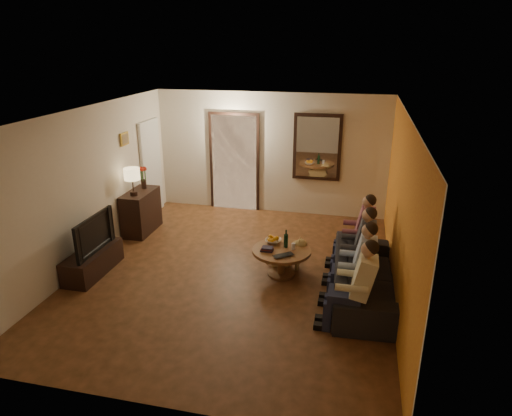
% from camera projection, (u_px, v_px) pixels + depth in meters
% --- Properties ---
extents(floor, '(5.00, 6.00, 0.01)m').
position_uv_depth(floor, '(234.00, 272.00, 7.51)').
color(floor, '#402811').
rests_on(floor, ground).
extents(ceiling, '(5.00, 6.00, 0.01)m').
position_uv_depth(ceiling, '(231.00, 113.00, 6.61)').
color(ceiling, white).
rests_on(ceiling, back_wall).
extents(back_wall, '(5.00, 0.02, 2.60)m').
position_uv_depth(back_wall, '(270.00, 154.00, 9.80)').
color(back_wall, beige).
rests_on(back_wall, floor).
extents(front_wall, '(5.00, 0.02, 2.60)m').
position_uv_depth(front_wall, '(147.00, 298.00, 4.31)').
color(front_wall, beige).
rests_on(front_wall, floor).
extents(left_wall, '(0.02, 6.00, 2.60)m').
position_uv_depth(left_wall, '(88.00, 187.00, 7.58)').
color(left_wall, beige).
rests_on(left_wall, floor).
extents(right_wall, '(0.02, 6.00, 2.60)m').
position_uv_depth(right_wall, '(401.00, 211.00, 6.53)').
color(right_wall, beige).
rests_on(right_wall, floor).
extents(orange_accent, '(0.01, 6.00, 2.60)m').
position_uv_depth(orange_accent, '(400.00, 210.00, 6.54)').
color(orange_accent, orange).
rests_on(orange_accent, right_wall).
extents(kitchen_doorway, '(1.00, 0.06, 2.10)m').
position_uv_depth(kitchen_doorway, '(234.00, 163.00, 10.04)').
color(kitchen_doorway, '#FFE0A5').
rests_on(kitchen_doorway, floor).
extents(door_trim, '(1.12, 0.04, 2.22)m').
position_uv_depth(door_trim, '(234.00, 163.00, 10.03)').
color(door_trim, black).
rests_on(door_trim, floor).
extents(fridge_glimpse, '(0.45, 0.03, 1.70)m').
position_uv_depth(fridge_glimpse, '(246.00, 170.00, 10.04)').
color(fridge_glimpse, silver).
rests_on(fridge_glimpse, floor).
extents(mirror_frame, '(1.00, 0.05, 1.40)m').
position_uv_depth(mirror_frame, '(317.00, 147.00, 9.49)').
color(mirror_frame, black).
rests_on(mirror_frame, back_wall).
extents(mirror_glass, '(0.86, 0.02, 1.26)m').
position_uv_depth(mirror_glass, '(317.00, 148.00, 9.46)').
color(mirror_glass, white).
rests_on(mirror_glass, back_wall).
extents(white_door, '(0.06, 0.85, 2.04)m').
position_uv_depth(white_door, '(151.00, 168.00, 9.77)').
color(white_door, white).
rests_on(white_door, floor).
extents(framed_art, '(0.03, 0.28, 0.24)m').
position_uv_depth(framed_art, '(124.00, 139.00, 8.57)').
color(framed_art, '#B28C33').
rests_on(framed_art, left_wall).
extents(art_canvas, '(0.01, 0.22, 0.18)m').
position_uv_depth(art_canvas, '(125.00, 139.00, 8.57)').
color(art_canvas, brown).
rests_on(art_canvas, left_wall).
extents(dresser, '(0.45, 0.93, 0.83)m').
position_uv_depth(dresser, '(141.00, 212.00, 8.99)').
color(dresser, black).
rests_on(dresser, floor).
extents(table_lamp, '(0.30, 0.30, 0.54)m').
position_uv_depth(table_lamp, '(133.00, 182.00, 8.55)').
color(table_lamp, beige).
rests_on(table_lamp, dresser).
extents(flower_vase, '(0.14, 0.14, 0.44)m').
position_uv_depth(flower_vase, '(143.00, 178.00, 8.97)').
color(flower_vase, '#AF2412').
rests_on(flower_vase, dresser).
extents(tv_stand, '(0.45, 1.19, 0.40)m').
position_uv_depth(tv_stand, '(93.00, 262.00, 7.44)').
color(tv_stand, black).
rests_on(tv_stand, floor).
extents(tv, '(1.05, 0.14, 0.61)m').
position_uv_depth(tv, '(89.00, 233.00, 7.27)').
color(tv, black).
rests_on(tv, tv_stand).
extents(sofa, '(2.28, 0.98, 0.66)m').
position_uv_depth(sofa, '(364.00, 276.00, 6.72)').
color(sofa, black).
rests_on(sofa, floor).
extents(person_a, '(0.60, 0.40, 1.20)m').
position_uv_depth(person_a, '(358.00, 290.00, 5.82)').
color(person_a, tan).
rests_on(person_a, sofa).
extents(person_b, '(0.60, 0.40, 1.20)m').
position_uv_depth(person_b, '(358.00, 268.00, 6.37)').
color(person_b, tan).
rests_on(person_b, sofa).
extents(person_c, '(0.60, 0.40, 1.20)m').
position_uv_depth(person_c, '(359.00, 250.00, 6.92)').
color(person_c, tan).
rests_on(person_c, sofa).
extents(person_d, '(0.60, 0.40, 1.20)m').
position_uv_depth(person_d, '(360.00, 235.00, 7.47)').
color(person_d, tan).
rests_on(person_d, sofa).
extents(dog, '(0.56, 0.24, 0.56)m').
position_uv_depth(dog, '(288.00, 252.00, 7.58)').
color(dog, olive).
rests_on(dog, floor).
extents(coffee_table, '(1.10, 1.10, 0.45)m').
position_uv_depth(coffee_table, '(281.00, 262.00, 7.37)').
color(coffee_table, brown).
rests_on(coffee_table, floor).
extents(bowl, '(0.26, 0.26, 0.06)m').
position_uv_depth(bowl, '(273.00, 241.00, 7.52)').
color(bowl, white).
rests_on(bowl, coffee_table).
extents(oranges, '(0.20, 0.20, 0.08)m').
position_uv_depth(oranges, '(273.00, 237.00, 7.50)').
color(oranges, orange).
rests_on(oranges, bowl).
extents(wine_bottle, '(0.07, 0.07, 0.31)m').
position_uv_depth(wine_bottle, '(286.00, 238.00, 7.32)').
color(wine_bottle, black).
rests_on(wine_bottle, coffee_table).
extents(wine_glass, '(0.06, 0.06, 0.10)m').
position_uv_depth(wine_glass, '(293.00, 246.00, 7.29)').
color(wine_glass, silver).
rests_on(wine_glass, coffee_table).
extents(book_stack, '(0.20, 0.15, 0.07)m').
position_uv_depth(book_stack, '(267.00, 249.00, 7.24)').
color(book_stack, black).
rests_on(book_stack, coffee_table).
extents(laptop, '(0.39, 0.37, 0.03)m').
position_uv_depth(laptop, '(285.00, 257.00, 7.01)').
color(laptop, black).
rests_on(laptop, coffee_table).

